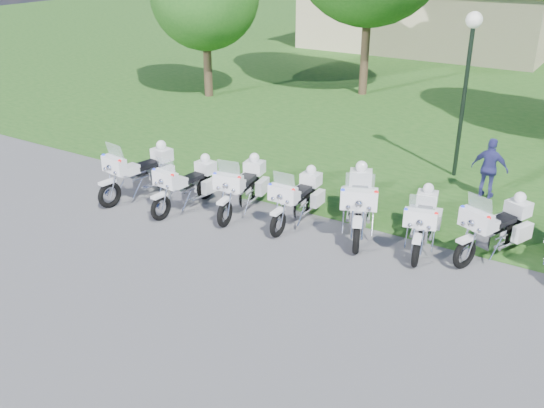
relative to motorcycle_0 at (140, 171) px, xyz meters
The scene contains 12 objects.
ground 5.12m from the motorcycle_0, 18.86° to the right, with size 100.00×100.00×0.00m, color slate.
grass_lawn 25.82m from the motorcycle_0, 79.29° to the left, with size 100.00×48.00×0.01m, color #23551A.
motorcycle_0 is the anchor object (origin of this frame).
motorcycle_1 1.55m from the motorcycle_0, ahead, with size 0.84×2.28×1.53m.
motorcycle_2 2.93m from the motorcycle_0, 12.39° to the left, with size 1.01×2.36×1.60m.
motorcycle_3 4.43m from the motorcycle_0, 10.49° to the left, with size 0.76×2.26×1.52m.
motorcycle_4 5.93m from the motorcycle_0, 11.06° to the left, with size 1.51×2.49×1.78m.
motorcycle_5 7.45m from the motorcycle_0, ahead, with size 1.06×2.24×1.53m.
motorcycle_6 8.97m from the motorcycle_0, 10.44° to the left, with size 1.34×2.25×1.59m.
lamp_post 9.37m from the motorcycle_0, 41.76° to the left, with size 0.44×0.44×4.60m.
building_west 26.42m from the motorcycle_0, 92.61° to the left, with size 14.56×8.32×4.10m.
bystander_c 9.23m from the motorcycle_0, 31.27° to the left, with size 0.96×0.40×1.63m, color navy.
Camera 1 is at (6.17, -9.23, 6.44)m, focal length 40.00 mm.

